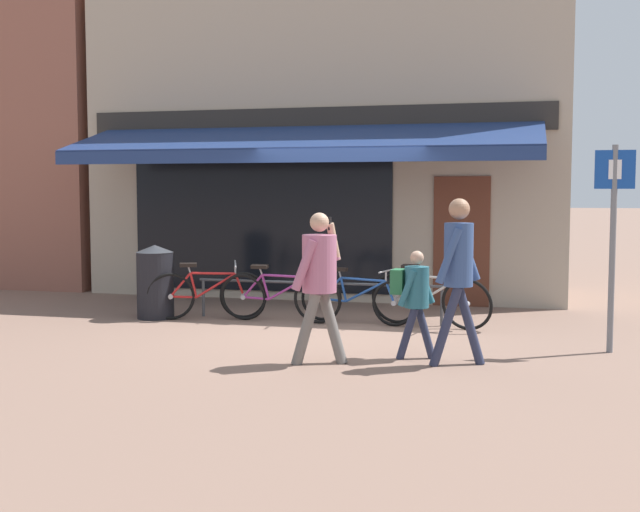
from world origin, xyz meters
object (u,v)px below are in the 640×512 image
Objects in this scene: bicycle_red at (207,294)px; pedestrian_child at (414,292)px; bicycle_blue at (357,299)px; parking_sign at (613,226)px; pedestrian_second_adult at (458,262)px; bicycle_silver at (429,299)px; bicycle_purple at (279,297)px; litter_bin at (155,282)px; pedestrian_adult at (319,272)px.

bicycle_red is 3.83m from pedestrian_child.
parking_sign reaches higher than bicycle_blue.
bicycle_red is 0.92× the size of pedestrian_second_adult.
bicycle_blue is at bearing -166.68° from bicycle_silver.
bicycle_blue is 0.99× the size of bicycle_silver.
bicycle_purple is 1.00× the size of pedestrian_second_adult.
pedestrian_second_adult is at bearing -145.90° from parking_sign.
bicycle_purple is 1.03× the size of bicycle_silver.
bicycle_purple reaches higher than bicycle_blue.
bicycle_purple is 3.55m from pedestrian_second_adult.
pedestrian_second_adult is at bearing -59.84° from bicycle_silver.
litter_bin is at bearing -175.85° from bicycle_purple.
pedestrian_child is (2.18, -1.99, 0.38)m from bicycle_purple.
pedestrian_child is (0.95, 0.52, -0.25)m from pedestrian_adult.
bicycle_purple is at bearing -19.80° from bicycle_red.
pedestrian_second_adult is at bearing -17.23° from pedestrian_child.
bicycle_blue is at bearing 123.51° from pedestrian_child.
bicycle_blue is at bearing 98.51° from pedestrian_adult.
bicycle_blue is 2.97m from pedestrian_second_adult.
bicycle_purple is at bearing 136.14° from pedestrian_second_adult.
pedestrian_second_adult is 5.06m from litter_bin.
pedestrian_child is 2.45m from parking_sign.
pedestrian_child is at bearing -157.35° from parking_sign.
litter_bin reaches higher than bicycle_red.
bicycle_purple is 1.67× the size of litter_bin.
parking_sign is at bearing -32.31° from bicycle_red.
bicycle_blue is 1.03m from bicycle_silver.
bicycle_blue is 2.77m from pedestrian_adult.
litter_bin is at bearing 150.69° from pedestrian_second_adult.
bicycle_blue is 2.98m from litter_bin.
litter_bin reaches higher than bicycle_blue.
bicycle_silver is at bearing 98.37° from pedestrian_child.
litter_bin is at bearing 161.50° from pedestrian_child.
bicycle_blue is at bearing 158.85° from parking_sign.
litter_bin is 6.36m from parking_sign.
pedestrian_adult is at bearing -155.38° from parking_sign.
bicycle_silver is 4.00m from litter_bin.
pedestrian_second_adult is (1.45, 0.30, 0.11)m from pedestrian_adult.
bicycle_silver is (2.11, 0.11, 0.01)m from bicycle_purple.
bicycle_red is 0.70× the size of parking_sign.
bicycle_purple is 1.09× the size of pedestrian_adult.
pedestrian_adult is 0.92× the size of pedestrian_second_adult.
pedestrian_second_adult reaches higher than bicycle_purple.
bicycle_purple is 1.89m from litter_bin.
parking_sign is at bearing -12.61° from bicycle_purple.
pedestrian_second_adult is at bearing -24.99° from litter_bin.
pedestrian_child is 4.48m from litter_bin.
pedestrian_adult reaches higher than litter_bin.
pedestrian_second_adult is at bearing -38.07° from bicycle_purple.
litter_bin reaches higher than bicycle_silver.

